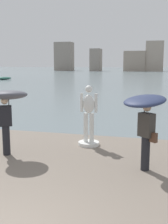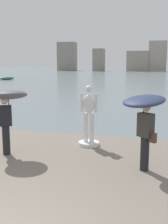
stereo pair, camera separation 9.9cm
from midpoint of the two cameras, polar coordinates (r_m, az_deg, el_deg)
The scene contains 7 objects.
ground_plane at distance 43.26m, azimuth 12.17°, elevation 5.33°, with size 400.00×400.00×0.00m, color slate.
pier at distance 6.39m, azimuth -8.41°, elevation -17.39°, with size 7.98×10.22×0.40m, color slate.
statue_white_figure at distance 9.42m, azimuth 1.27°, elevation -1.64°, with size 0.70×0.70×2.00m.
onlooker_left at distance 8.66m, azimuth -14.66°, elevation 1.90°, with size 1.50×1.51×1.98m.
onlooker_right at distance 7.30m, azimuth 12.34°, elevation 0.07°, with size 1.50×1.50×1.96m.
boat_far at distance 57.76m, azimuth -15.14°, elevation 6.53°, with size 2.75×3.42×0.56m.
distant_skyline at distance 120.26m, azimuth 13.28°, elevation 10.50°, with size 79.87×11.17×12.56m.
Camera 2 is at (2.39, -3.07, 3.09)m, focal length 45.85 mm.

